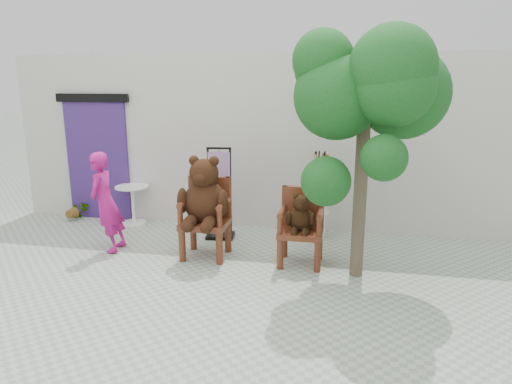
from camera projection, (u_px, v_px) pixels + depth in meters
ground_plane at (217, 290)px, 5.71m from camera, size 60.00×60.00×0.00m
back_wall at (262, 140)px, 8.31m from camera, size 9.00×1.00×3.00m
doorway at (98, 157)px, 8.45m from camera, size 1.40×0.11×2.33m
chair_big at (205, 201)px, 6.61m from camera, size 0.75×0.79×1.51m
chair_small at (301, 220)px, 6.41m from camera, size 0.62×0.56×1.08m
person at (106, 203)px, 6.88m from camera, size 0.39×0.57×1.52m
cafe_table at (133, 200)px, 8.26m from camera, size 0.60×0.60×0.70m
display_stand at (220, 204)px, 7.49m from camera, size 0.48×0.39×1.51m
stool_bucket at (319, 200)px, 7.45m from camera, size 0.32×0.32×1.45m
tree at (368, 91)px, 5.51m from camera, size 1.95×1.78×3.18m
potted_plant at (76, 210)px, 8.54m from camera, size 0.38×0.34×0.37m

